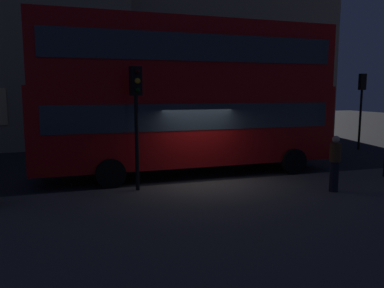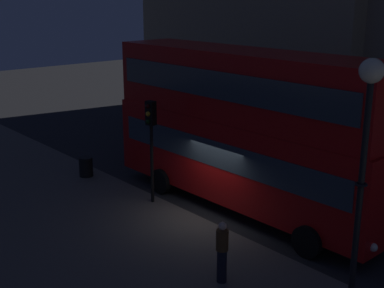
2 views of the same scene
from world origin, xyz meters
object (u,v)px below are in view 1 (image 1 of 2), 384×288
object	(u,v)px
double_decker_bus	(189,92)
traffic_light_near_kerb	(136,102)
pedestrian	(335,163)
traffic_light_far_side	(361,95)

from	to	relation	value
double_decker_bus	traffic_light_near_kerb	bearing A→B (deg)	-136.84
double_decker_bus	pedestrian	size ratio (longest dim) A/B	6.65
double_decker_bus	traffic_light_far_side	bearing A→B (deg)	15.82
traffic_light_far_side	pedestrian	size ratio (longest dim) A/B	2.39
pedestrian	traffic_light_near_kerb	bearing A→B (deg)	-154.64
double_decker_bus	pedestrian	world-z (taller)	double_decker_bus
double_decker_bus	pedestrian	bearing A→B (deg)	-52.43
double_decker_bus	traffic_light_near_kerb	xyz separation A→B (m)	(-2.33, -2.23, -0.30)
double_decker_bus	traffic_light_far_side	world-z (taller)	double_decker_bus
pedestrian	double_decker_bus	bearing A→B (deg)	172.60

